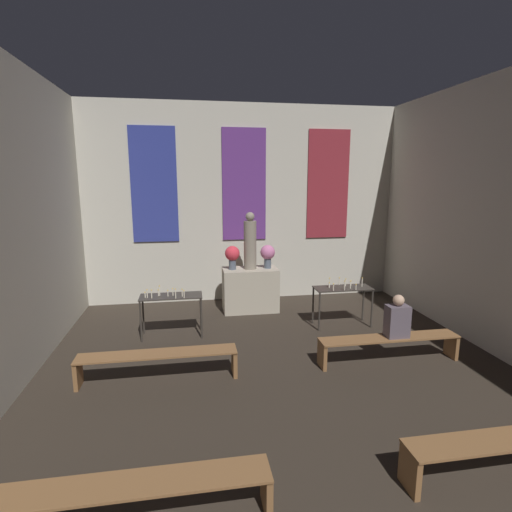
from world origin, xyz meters
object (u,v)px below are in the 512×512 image
at_px(pew_second_left, 136,494).
at_px(pew_back_right, 389,343).
at_px(flower_vase_left, 232,255).
at_px(flower_vase_right, 268,254).
at_px(altar, 250,290).
at_px(candle_rack_right, 343,293).
at_px(person_seated, 397,319).
at_px(statue, 250,243).
at_px(pew_back_left, 158,360).
at_px(candle_rack_left, 171,301).

distance_m(pew_second_left, pew_back_right, 4.52).
relative_size(flower_vase_left, flower_vase_right, 1.00).
bearing_deg(altar, candle_rack_right, -36.74).
relative_size(pew_back_right, person_seated, 3.30).
bearing_deg(statue, altar, 0.00).
xyz_separation_m(altar, pew_back_left, (-1.85, -2.99, -0.16)).
height_order(pew_second_left, pew_back_left, same).
distance_m(flower_vase_left, pew_back_left, 3.46).
xyz_separation_m(statue, person_seated, (1.96, -2.99, -0.83)).
relative_size(flower_vase_right, pew_back_left, 0.23).
height_order(candle_rack_right, pew_second_left, candle_rack_right).
bearing_deg(person_seated, flower_vase_left, 128.33).
bearing_deg(pew_second_left, pew_back_right, 35.19).
relative_size(statue, pew_back_right, 0.55).
xyz_separation_m(pew_second_left, pew_back_right, (3.70, 2.61, 0.00)).
height_order(statue, person_seated, statue).
bearing_deg(pew_back_left, flower_vase_left, 64.20).
bearing_deg(pew_second_left, altar, 71.73).
relative_size(candle_rack_left, candle_rack_right, 1.00).
xyz_separation_m(pew_back_left, person_seated, (3.81, 0.00, 0.41)).
distance_m(flower_vase_left, person_seated, 3.86).
bearing_deg(flower_vase_left, candle_rack_left, -135.75).
height_order(statue, pew_second_left, statue).
relative_size(flower_vase_left, pew_back_right, 0.23).
bearing_deg(flower_vase_left, pew_back_right, -53.06).
xyz_separation_m(altar, candle_rack_right, (1.71, -1.28, 0.21)).
bearing_deg(pew_second_left, flower_vase_left, 75.51).
distance_m(flower_vase_left, candle_rack_left, 1.93).
bearing_deg(flower_vase_left, altar, -0.00).
bearing_deg(person_seated, altar, 123.29).
height_order(candle_rack_left, pew_second_left, candle_rack_left).
height_order(flower_vase_left, candle_rack_left, flower_vase_left).
relative_size(altar, statue, 0.97).
xyz_separation_m(flower_vase_right, candle_rack_right, (1.31, -1.28, -0.61)).
distance_m(altar, pew_back_right, 3.52).
bearing_deg(pew_back_right, candle_rack_right, 94.59).
distance_m(candle_rack_right, person_seated, 1.73).
bearing_deg(altar, pew_back_left, -121.70).
distance_m(altar, candle_rack_right, 2.14).
relative_size(flower_vase_left, pew_back_left, 0.23).
bearing_deg(altar, statue, 0.00).
xyz_separation_m(candle_rack_left, pew_back_left, (-0.13, -1.71, -0.37)).
bearing_deg(altar, pew_back_right, -58.30).
bearing_deg(statue, pew_second_left, -108.27).
distance_m(flower_vase_left, pew_back_right, 3.87).
relative_size(pew_second_left, person_seated, 3.30).
relative_size(candle_rack_right, pew_back_right, 0.50).
xyz_separation_m(candle_rack_right, person_seated, (0.25, -1.72, 0.04)).
height_order(statue, pew_back_right, statue).
bearing_deg(candle_rack_left, pew_back_left, -94.46).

